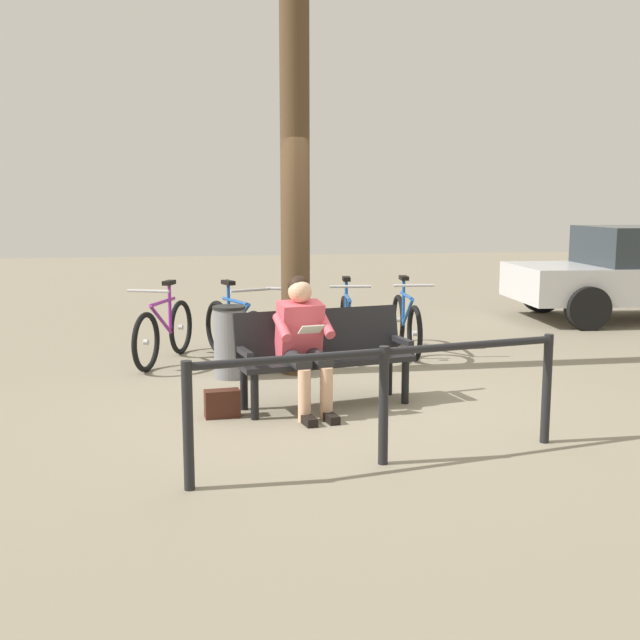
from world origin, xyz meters
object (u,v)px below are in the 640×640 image
person_reading (303,338)px  bicycle_silver (347,325)px  bicycle_purple (297,329)px  handbag (222,404)px  litter_bin (230,342)px  bench (323,350)px  tree_trunk (295,177)px  bicycle_red (164,332)px  bicycle_black (406,324)px  bicycle_green (236,331)px

person_reading → bicycle_silver: person_reading is taller
person_reading → bicycle_purple: size_ratio=0.77×
handbag → litter_bin: (-0.15, -1.48, 0.26)m
bench → bicycle_silver: 2.33m
handbag → tree_trunk: bearing=-118.7°
tree_trunk → bicycle_red: size_ratio=2.64×
bicycle_silver → bench: bearing=-10.2°
bench → tree_trunk: bearing=-98.8°
person_reading → bicycle_black: person_reading is taller
bicycle_black → bicycle_purple: (1.38, 0.12, 0.00)m
tree_trunk → litter_bin: tree_trunk is taller
bench → bicycle_silver: size_ratio=0.99×
bicycle_green → bicycle_red: 0.82m
bench → person_reading: size_ratio=1.38×
person_reading → handbag: size_ratio=4.00×
bench → litter_bin: (0.78, -1.22, -0.12)m
person_reading → bicycle_red: (1.26, -2.35, -0.31)m
bicycle_red → handbag: bearing=33.9°
bicycle_red → tree_trunk: bearing=81.5°
bench → bicycle_black: bicycle_black is taller
person_reading → bicycle_purple: person_reading is taller
litter_bin → bicycle_purple: bearing=-134.4°
bench → person_reading: 0.33m
bench → litter_bin: bench is taller
tree_trunk → bicycle_green: size_ratio=2.64×
bicycle_black → bicycle_purple: size_ratio=1.07×
person_reading → bicycle_silver: 2.60m
person_reading → bicycle_green: 2.31m
person_reading → handbag: (0.72, 0.06, -0.54)m
tree_trunk → litter_bin: bearing=9.2°
person_reading → litter_bin: size_ratio=1.57×
bench → litter_bin: 1.45m
bicycle_black → litter_bin: bearing=-61.0°
bicycle_green → bicycle_red: same height
handbag → litter_bin: 1.51m
person_reading → bicycle_red: person_reading is taller
person_reading → litter_bin: person_reading is taller
bench → bicycle_purple: size_ratio=1.06×
tree_trunk → bicycle_silver: 2.09m
bicycle_purple → bicycle_red: same height
bicycle_black → bicycle_silver: bearing=-86.2°
tree_trunk → bicycle_green: 1.97m
tree_trunk → bicycle_silver: tree_trunk is taller
tree_trunk → bicycle_black: (-1.50, -0.86, -1.74)m
tree_trunk → litter_bin: (0.72, 0.12, -1.71)m
person_reading → tree_trunk: (-0.15, -1.54, 1.43)m
bicycle_purple → bicycle_green: size_ratio=0.99×
bench → bicycle_red: size_ratio=1.05×
litter_bin → bicycle_red: bearing=-53.0°
bicycle_black → person_reading: bearing=-29.3°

